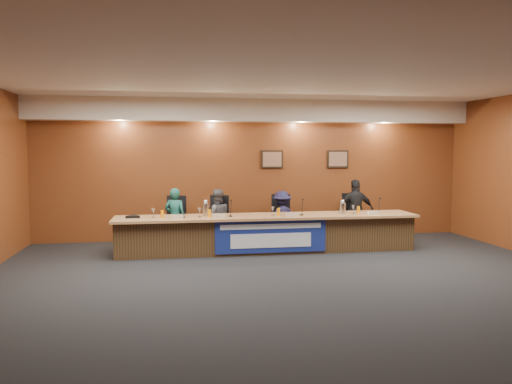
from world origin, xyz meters
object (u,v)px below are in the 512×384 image
(panelist_c, at_px, (282,218))
(carafe_right, at_px, (342,208))
(banner, at_px, (271,236))
(office_chair_c, at_px, (281,222))
(office_chair_b, at_px, (216,223))
(panelist_a, at_px, (175,218))
(panelist_b, at_px, (217,218))
(dais_body, at_px, (267,234))
(panelist_d, at_px, (356,211))
(office_chair_d, at_px, (354,220))
(office_chair_a, at_px, (175,224))
(carafe_left, at_px, (206,210))
(speakerphone, at_px, (133,217))

(panelist_c, bearing_deg, carafe_right, 129.01)
(banner, xyz_separation_m, office_chair_c, (0.46, 1.26, 0.10))
(panelist_c, xyz_separation_m, office_chair_b, (-1.43, 0.10, -0.11))
(panelist_a, height_order, panelist_b, panelist_a)
(dais_body, distance_m, office_chair_b, 1.29)
(panelist_b, distance_m, office_chair_b, 0.17)
(banner, bearing_deg, carafe_right, 13.30)
(banner, relative_size, office_chair_c, 4.58)
(dais_body, bearing_deg, panelist_d, 19.00)
(office_chair_d, bearing_deg, carafe_right, -125.24)
(office_chair_a, relative_size, carafe_right, 2.15)
(banner, distance_m, panelist_b, 1.53)
(banner, bearing_deg, office_chair_c, 69.84)
(office_chair_c, height_order, carafe_left, carafe_left)
(carafe_right, bearing_deg, dais_body, 178.46)
(panelist_b, bearing_deg, office_chair_d, 176.41)
(office_chair_c, bearing_deg, office_chair_b, -168.97)
(banner, xyz_separation_m, office_chair_d, (2.16, 1.26, 0.10))
(speakerphone, bearing_deg, panelist_a, 43.40)
(dais_body, relative_size, panelist_b, 4.88)
(office_chair_c, height_order, carafe_right, carafe_right)
(panelist_b, xyz_separation_m, office_chair_d, (3.13, 0.10, -0.14))
(banner, bearing_deg, panelist_c, 68.26)
(carafe_right, relative_size, speakerphone, 0.70)
(banner, distance_m, carafe_right, 1.69)
(panelist_c, distance_m, office_chair_b, 1.44)
(dais_body, relative_size, office_chair_c, 12.50)
(office_chair_b, xyz_separation_m, carafe_right, (2.54, -0.89, 0.38))
(dais_body, height_order, panelist_c, panelist_c)
(panelist_c, relative_size, carafe_right, 5.25)
(office_chair_a, relative_size, speakerphone, 1.50)
(dais_body, relative_size, office_chair_b, 12.50)
(speakerphone, bearing_deg, panelist_d, 8.99)
(panelist_a, relative_size, office_chair_c, 2.65)
(carafe_right, bearing_deg, carafe_left, 178.43)
(panelist_a, distance_m, panelist_d, 4.01)
(panelist_c, xyz_separation_m, carafe_left, (-1.71, -0.71, 0.29))
(banner, height_order, carafe_left, carafe_left)
(panelist_c, distance_m, office_chair_c, 0.15)
(office_chair_c, distance_m, speakerphone, 3.25)
(office_chair_d, height_order, speakerphone, speakerphone)
(office_chair_b, xyz_separation_m, speakerphone, (-1.69, -0.86, 0.30))
(panelist_c, distance_m, office_chair_d, 1.71)
(panelist_d, distance_m, speakerphone, 4.88)
(office_chair_b, relative_size, speakerphone, 1.50)
(panelist_c, height_order, carafe_right, panelist_c)
(panelist_c, bearing_deg, panelist_a, -15.75)
(office_chair_b, distance_m, office_chair_c, 1.43)
(carafe_left, xyz_separation_m, speakerphone, (-1.41, -0.05, -0.10))
(banner, height_order, office_chair_d, banner)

